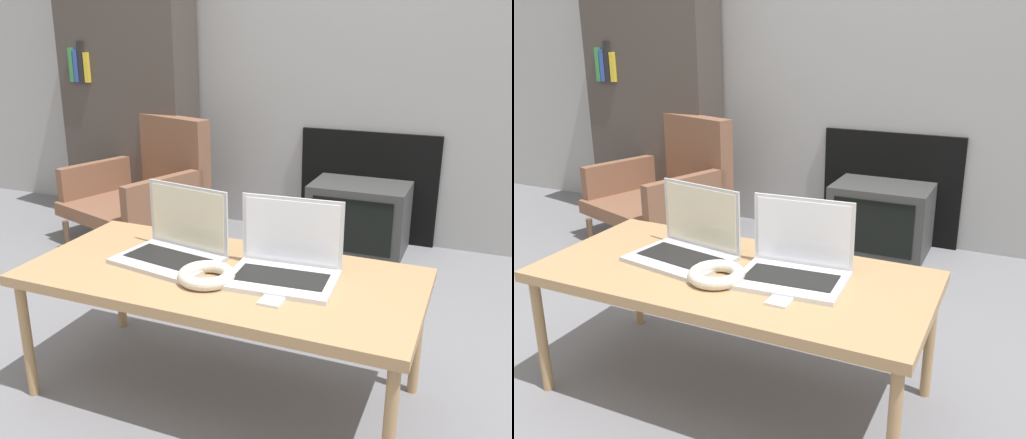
{
  "view_description": "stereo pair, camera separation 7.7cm",
  "coord_description": "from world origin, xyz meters",
  "views": [
    {
      "loc": [
        0.78,
        -1.41,
        1.24
      ],
      "look_at": [
        0.0,
        0.46,
        0.57
      ],
      "focal_mm": 40.0,
      "sensor_mm": 36.0,
      "label": 1
    },
    {
      "loc": [
        0.85,
        -1.37,
        1.24
      ],
      "look_at": [
        0.0,
        0.46,
        0.57
      ],
      "focal_mm": 40.0,
      "sensor_mm": 36.0,
      "label": 2
    }
  ],
  "objects": [
    {
      "name": "ground_plane",
      "position": [
        0.0,
        0.0,
        0.0
      ],
      "size": [
        14.0,
        14.0,
        0.0
      ],
      "primitive_type": "plane",
      "color": "slate"
    },
    {
      "name": "wall_back",
      "position": [
        0.0,
        1.99,
        1.29
      ],
      "size": [
        7.0,
        0.08,
        2.6
      ],
      "color": "#999999",
      "rests_on": "ground_plane"
    },
    {
      "name": "table",
      "position": [
        0.0,
        0.16,
        0.44
      ],
      "size": [
        1.33,
        0.62,
        0.47
      ],
      "color": "#9E7A51",
      "rests_on": "ground_plane"
    },
    {
      "name": "laptop_left",
      "position": [
        -0.2,
        0.21,
        0.53
      ],
      "size": [
        0.38,
        0.3,
        0.25
      ],
      "rotation": [
        0.0,
        0.0,
        -0.17
      ],
      "color": "#B2B2B7",
      "rests_on": "table"
    },
    {
      "name": "laptop_right",
      "position": [
        0.21,
        0.22,
        0.53
      ],
      "size": [
        0.36,
        0.27,
        0.25
      ],
      "rotation": [
        0.0,
        0.0,
        0.07
      ],
      "color": "silver",
      "rests_on": "table"
    },
    {
      "name": "phone",
      "position": [
        0.24,
        0.05,
        0.48
      ],
      "size": [
        0.07,
        0.13,
        0.01
      ],
      "color": "silver",
      "rests_on": "table"
    },
    {
      "name": "tv",
      "position": [
        0.11,
        1.75,
        0.2
      ],
      "size": [
        0.55,
        0.38,
        0.4
      ],
      "color": "#383838",
      "rests_on": "ground_plane"
    },
    {
      "name": "headphones",
      "position": [
        -0.01,
        0.08,
        0.49
      ],
      "size": [
        0.19,
        0.19,
        0.04
      ],
      "color": "beige",
      "rests_on": "table"
    },
    {
      "name": "bookshelf",
      "position": [
        -1.46,
        1.79,
        0.84
      ],
      "size": [
        0.87,
        0.32,
        1.67
      ],
      "color": "#3F3833",
      "rests_on": "ground_plane"
    },
    {
      "name": "armchair",
      "position": [
        -1.15,
        1.47,
        0.35
      ],
      "size": [
        0.85,
        0.84,
        0.74
      ],
      "rotation": [
        0.0,
        0.0,
        -0.31
      ],
      "color": "brown",
      "rests_on": "ground_plane"
    }
  ]
}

